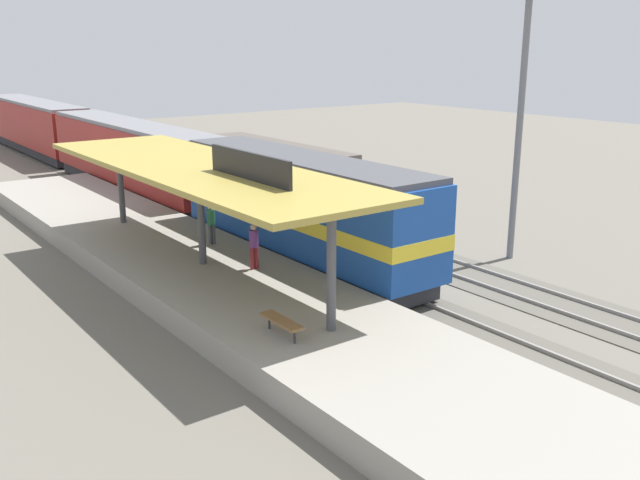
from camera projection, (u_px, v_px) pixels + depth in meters
The scene contains 13 objects.
ground_plane at pixel (339, 256), 30.68m from camera, with size 120.00×120.00×0.00m, color #666056.
track_near at pixel (302, 263), 29.53m from camera, with size 3.20×110.00×0.16m.
track_far at pixel (383, 245), 32.17m from camera, with size 3.20×110.00×0.16m.
platform at pixel (204, 275), 26.77m from camera, with size 6.00×44.00×0.90m, color gray.
station_canopy at pixel (200, 170), 25.59m from camera, with size 5.20×18.00×4.70m.
platform_bench at pixel (281, 321), 19.93m from camera, with size 0.44×1.70×0.50m.
locomotive at pixel (301, 208), 28.93m from camera, with size 2.93×14.43×4.44m.
passenger_carriage_front at pixel (132, 157), 42.85m from camera, with size 2.90×20.00×4.24m.
passenger_carriage_rear at pixel (36, 126), 58.91m from camera, with size 2.90×20.00×4.24m.
freight_car at pixel (275, 175), 38.68m from camera, with size 2.80×12.00×3.54m.
light_mast at pixel (525, 59), 28.17m from camera, with size 1.10×1.10×11.70m.
person_waiting at pixel (211, 222), 29.00m from camera, with size 0.34×0.34×1.71m.
person_walking at pixel (254, 244), 25.78m from camera, with size 0.34×0.34×1.71m.
Camera 1 is at (-16.21, -23.04, 8.97)m, focal length 39.27 mm.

